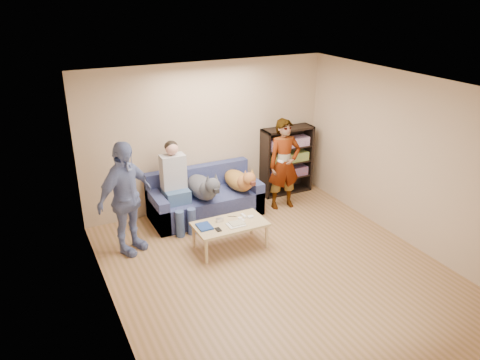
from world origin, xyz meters
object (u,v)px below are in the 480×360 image
sofa (205,200)px  dog_tan (240,181)px  person_standing_left (126,199)px  coffee_table (230,226)px  dog_gray (204,187)px  person_standing_right (284,164)px  notebook_blue (204,226)px  camera_silver (220,220)px  bookshelf (286,159)px  person_seated (176,182)px

sofa → dog_tan: (0.60, -0.18, 0.33)m
person_standing_left → coffee_table: size_ratio=1.58×
dog_gray → person_standing_right: bearing=-3.5°
person_standing_left → dog_tan: bearing=-19.7°
dog_tan → person_standing_right: bearing=-9.5°
person_standing_left → coffee_table: person_standing_left is taller
notebook_blue → dog_tan: (1.07, 0.98, 0.18)m
camera_silver → dog_gray: bearing=83.7°
person_standing_left → coffee_table: (1.41, -0.59, -0.50)m
bookshelf → dog_gray: bearing=-166.4°
person_seated → bookshelf: (2.35, 0.36, -0.09)m
person_standing_left → dog_gray: person_standing_left is taller
sofa → bookshelf: bookshelf is taller
person_standing_left → bookshelf: bearing=-16.9°
person_standing_right → camera_silver: (-1.60, -0.77, -0.38)m
person_seated → dog_tan: person_seated is taller
bookshelf → coffee_table: bearing=-142.4°
person_seated → dog_gray: size_ratio=1.18×
coffee_table → person_standing_left: bearing=157.1°
person_standing_left → notebook_blue: size_ratio=6.70×
person_standing_right → bookshelf: (0.39, 0.55, -0.14)m
person_standing_right → person_seated: size_ratio=1.12×
person_standing_right → coffee_table: (-1.48, -0.89, -0.45)m
coffee_table → dog_gray: bearing=91.5°
notebook_blue → coffee_table: bearing=-7.1°
person_seated → bookshelf: person_seated is taller
person_standing_right → sofa: size_ratio=0.87×
bookshelf → notebook_blue: bearing=-148.5°
notebook_blue → person_seated: 1.09m
sofa → dog_gray: dog_gray is taller
dog_tan → bookshelf: (1.20, 0.42, 0.07)m
person_standing_right → camera_silver: bearing=-148.6°
person_standing_left → camera_silver: person_standing_left is taller
dog_gray → camera_silver: bearing=-96.3°
dog_tan → coffee_table: bearing=-123.2°
person_seated → coffee_table: person_seated is taller
person_standing_left → camera_silver: 1.44m
person_seated → person_standing_right: bearing=-5.6°
dog_gray → bookshelf: 1.95m
sofa → dog_gray: (-0.10, -0.23, 0.35)m
person_standing_left → camera_silver: (1.29, -0.47, -0.43)m
person_standing_left → bookshelf: size_ratio=1.34×
person_standing_left → dog_tan: person_standing_left is taller
person_seated → dog_tan: 1.16m
person_seated → dog_gray: bearing=-12.5°
sofa → coffee_table: sofa is taller
sofa → person_seated: size_ratio=1.29×
camera_silver → dog_tan: size_ratio=0.10×
person_standing_right → coffee_table: person_standing_right is taller
dog_tan → bookshelf: 1.27m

